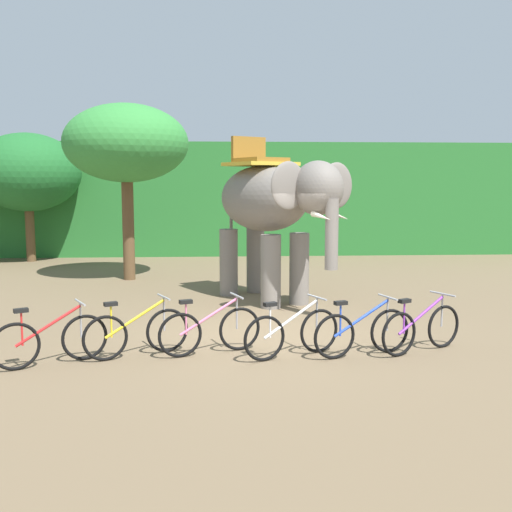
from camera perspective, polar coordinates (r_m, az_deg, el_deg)
ground_plane at (r=10.85m, az=0.88°, el=-7.47°), size 80.00×80.00×0.00m
foliage_hedge at (r=25.02m, az=-1.65°, el=5.56°), size 36.00×6.00×4.19m
tree_far_right at (r=22.07m, az=-20.89°, el=7.42°), size 3.57×3.57×4.40m
tree_center_left at (r=17.11m, az=-12.23°, el=10.34°), size 3.41×3.41×4.86m
elephant at (r=13.53m, az=1.43°, el=4.84°), size 3.18×4.08×3.78m
bike_red at (r=9.50m, az=-18.93°, el=-7.54°), size 1.54×0.87×0.92m
bike_yellow at (r=9.62m, az=-11.27°, el=-7.12°), size 1.57×0.83×0.92m
bike_pink at (r=9.60m, az=-4.37°, el=-7.03°), size 1.62×0.73×0.92m
bike_white at (r=9.43m, az=3.46°, el=-7.28°), size 1.57×0.81×0.92m
bike_blue at (r=9.61m, az=10.07°, el=-7.10°), size 1.64×0.68×0.92m
bike_purple at (r=10.04m, az=15.46°, el=-6.65°), size 1.54×0.87×0.92m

